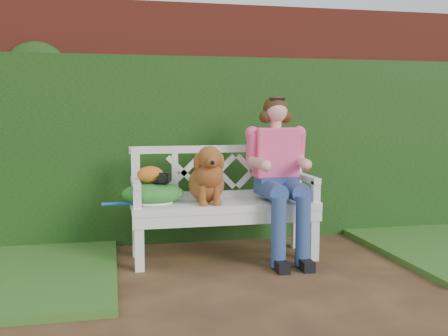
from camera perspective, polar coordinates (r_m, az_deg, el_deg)
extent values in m
plane|color=#3A2219|center=(3.53, 7.31, -13.88)|extent=(60.00, 60.00, 0.00)
cube|color=maroon|center=(5.14, 0.43, 4.98)|extent=(10.00, 0.30, 2.20)
cube|color=#2A5818|center=(4.94, 0.98, 2.03)|extent=(10.00, 0.18, 1.70)
cube|color=black|center=(4.16, -6.80, -1.02)|extent=(0.15, 0.13, 0.08)
ellipsoid|color=orange|center=(4.17, -8.03, -0.70)|extent=(0.23, 0.18, 0.13)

